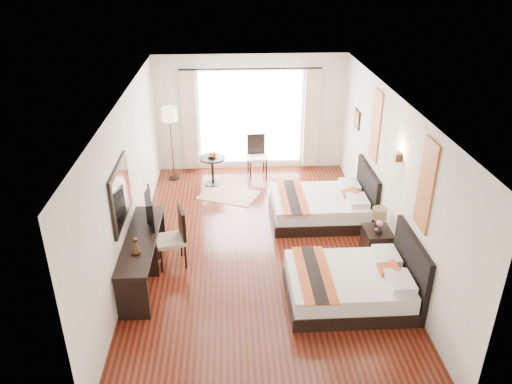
{
  "coord_description": "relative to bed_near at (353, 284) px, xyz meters",
  "views": [
    {
      "loc": [
        -0.52,
        -7.75,
        4.96
      ],
      "look_at": [
        -0.07,
        0.17,
        1.06
      ],
      "focal_mm": 35.0,
      "sensor_mm": 36.0,
      "label": 1
    }
  ],
  "objects": [
    {
      "name": "art_panel_near",
      "position": [
        0.89,
        -0.0,
        1.67
      ],
      "size": [
        0.03,
        0.5,
        1.35
      ],
      "primitive_type": "cube",
      "color": "maroon",
      "rests_on": "wall_headboard"
    },
    {
      "name": "window_chair",
      "position": [
        -1.21,
        4.84,
        0.02
      ],
      "size": [
        0.5,
        0.5,
        0.98
      ],
      "rotation": [
        0.0,
        0.0,
        -1.47
      ],
      "color": "#C1AD94",
      "rests_on": "floor"
    },
    {
      "name": "jute_rug",
      "position": [
        -1.91,
        3.76,
        -0.28
      ],
      "size": [
        1.47,
        1.26,
        0.01
      ],
      "primitive_type": "cube",
      "rotation": [
        0.0,
        0.0,
        -0.4
      ],
      "color": "tan",
      "rests_on": "floor"
    },
    {
      "name": "wall_headboard",
      "position": [
        0.91,
        1.56,
        1.12
      ],
      "size": [
        0.01,
        7.5,
        2.8
      ],
      "primitive_type": "cube",
      "color": "silver",
      "rests_on": "floor"
    },
    {
      "name": "console_desk",
      "position": [
        -3.33,
        0.79,
        0.1
      ],
      "size": [
        0.5,
        2.2,
        0.76
      ],
      "primitive_type": "cube",
      "color": "black",
      "rests_on": "floor"
    },
    {
      "name": "ceiling",
      "position": [
        -1.34,
        1.56,
        2.51
      ],
      "size": [
        4.5,
        7.5,
        0.02
      ],
      "primitive_type": "cube",
      "color": "white",
      "rests_on": "wall_headboard"
    },
    {
      "name": "desk_chair",
      "position": [
        -2.88,
        1.14,
        0.03
      ],
      "size": [
        0.59,
        0.59,
        1.04
      ],
      "rotation": [
        0.0,
        0.0,
        3.4
      ],
      "color": "#C1AD94",
      "rests_on": "floor"
    },
    {
      "name": "mirror_frame",
      "position": [
        -3.56,
        0.79,
        1.27
      ],
      "size": [
        0.04,
        1.25,
        0.95
      ],
      "primitive_type": "cube",
      "color": "black",
      "rests_on": "wall_desk"
    },
    {
      "name": "mirror_glass",
      "position": [
        -3.53,
        0.79,
        1.27
      ],
      "size": [
        0.01,
        1.12,
        0.82
      ],
      "primitive_type": "cube",
      "color": "white",
      "rests_on": "mirror_frame"
    },
    {
      "name": "wall_window",
      "position": [
        -1.34,
        5.3,
        1.12
      ],
      "size": [
        4.5,
        0.01,
        2.8
      ],
      "primitive_type": "cube",
      "color": "silver",
      "rests_on": "floor"
    },
    {
      "name": "drape_right",
      "position": [
        0.11,
        5.19,
        1.0
      ],
      "size": [
        0.35,
        0.14,
        2.35
      ],
      "primitive_type": "cube",
      "color": "#C4B398",
      "rests_on": "floor"
    },
    {
      "name": "bed_far",
      "position": [
        -0.01,
        2.6,
        0.0
      ],
      "size": [
        1.95,
        1.52,
        1.1
      ],
      "color": "black",
      "rests_on": "floor"
    },
    {
      "name": "fruit_bowl",
      "position": [
        -2.26,
        4.38,
        0.42
      ],
      "size": [
        0.27,
        0.27,
        0.06
      ],
      "primitive_type": "imported",
      "rotation": [
        0.0,
        0.0,
        -0.21
      ],
      "color": "#49261A",
      "rests_on": "side_table"
    },
    {
      "name": "sheer_curtain",
      "position": [
        -1.34,
        5.23,
        1.02
      ],
      "size": [
        2.3,
        0.02,
        2.1
      ],
      "primitive_type": "cube",
      "color": "white",
      "rests_on": "wall_window"
    },
    {
      "name": "window_glass",
      "position": [
        -1.34,
        5.29,
        1.02
      ],
      "size": [
        2.4,
        0.02,
        2.2
      ],
      "primitive_type": "cube",
      "color": "white",
      "rests_on": "wall_window"
    },
    {
      "name": "side_table",
      "position": [
        -2.27,
        4.36,
        0.05
      ],
      "size": [
        0.58,
        0.58,
        0.67
      ],
      "primitive_type": "cylinder",
      "color": "black",
      "rests_on": "floor"
    },
    {
      "name": "bed_near",
      "position": [
        0.0,
        0.0,
        0.0
      ],
      "size": [
        1.93,
        1.5,
        1.08
      ],
      "color": "black",
      "rests_on": "floor"
    },
    {
      "name": "bronze_figurine",
      "position": [
        -3.33,
        0.33,
        0.59
      ],
      "size": [
        0.16,
        0.16,
        0.24
      ],
      "primitive_type": null,
      "rotation": [
        0.0,
        0.0,
        0.02
      ],
      "color": "#422717",
      "rests_on": "console_desk"
    },
    {
      "name": "wall_entry",
      "position": [
        -1.34,
        -2.19,
        1.12
      ],
      "size": [
        4.5,
        0.01,
        2.8
      ],
      "primitive_type": "cube",
      "color": "silver",
      "rests_on": "floor"
    },
    {
      "name": "wall_desk",
      "position": [
        -3.58,
        1.56,
        1.12
      ],
      "size": [
        0.01,
        7.5,
        2.8
      ],
      "primitive_type": "cube",
      "color": "silver",
      "rests_on": "floor"
    },
    {
      "name": "wall_sconce",
      "position": [
        0.85,
        1.15,
        1.64
      ],
      "size": [
        0.1,
        0.14,
        0.14
      ],
      "primitive_type": "cube",
      "color": "#422717",
      "rests_on": "wall_headboard"
    },
    {
      "name": "floor_lamp",
      "position": [
        -3.2,
        4.74,
        1.19
      ],
      "size": [
        0.35,
        0.35,
        1.74
      ],
      "color": "black",
      "rests_on": "floor"
    },
    {
      "name": "art_panel_far",
      "position": [
        0.89,
        2.6,
        1.67
      ],
      "size": [
        0.03,
        0.5,
        1.35
      ],
      "primitive_type": "cube",
      "color": "maroon",
      "rests_on": "wall_headboard"
    },
    {
      "name": "television",
      "position": [
        -3.31,
        1.34,
        0.72
      ],
      "size": [
        0.28,
        0.87,
        0.5
      ],
      "primitive_type": "imported",
      "rotation": [
        0.0,
        0.0,
        1.76
      ],
      "color": "black",
      "rests_on": "console_desk"
    },
    {
      "name": "vase",
      "position": [
        0.66,
        1.05,
        0.29
      ],
      "size": [
        0.17,
        0.17,
        0.14
      ],
      "primitive_type": "imported",
      "rotation": [
        0.0,
        0.0,
        0.29
      ],
      "color": "black",
      "rests_on": "nightstand"
    },
    {
      "name": "floor",
      "position": [
        -1.34,
        1.56,
        -0.29
      ],
      "size": [
        4.5,
        7.5,
        0.01
      ],
      "primitive_type": "cube",
      "color": "#3C0E0B",
      "rests_on": "ground"
    },
    {
      "name": "drape_left",
      "position": [
        -2.79,
        5.19,
        1.0
      ],
      "size": [
        0.35,
        0.14,
        2.35
      ],
      "primitive_type": "cube",
      "color": "#C4B398",
      "rests_on": "floor"
    },
    {
      "name": "nightstand",
      "position": [
        0.69,
        1.15,
        -0.01
      ],
      "size": [
        0.46,
        0.57,
        0.55
      ],
      "primitive_type": "cube",
      "color": "black",
      "rests_on": "floor"
    },
    {
      "name": "table_lamp",
      "position": [
        0.71,
        1.27,
        0.5
      ],
      "size": [
        0.26,
        0.26,
        0.41
      ],
      "color": "black",
      "rests_on": "nightstand"
    }
  ]
}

